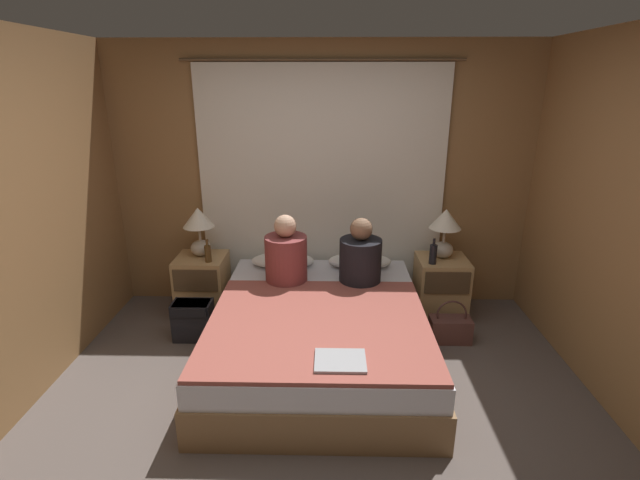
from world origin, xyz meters
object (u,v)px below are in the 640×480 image
Objects in this scene: beer_bottle_on_right_stand at (433,254)px; laptop_on_bed at (340,361)px; lamp_right at (445,227)px; bed at (319,334)px; handbag_on_floor at (450,328)px; pillow_left at (283,260)px; pillow_right at (360,261)px; person_left_in_bed at (286,256)px; nightstand_right at (441,287)px; beer_bottle_on_left_stand at (208,253)px; backpack_on_floor at (193,318)px; lamp_left at (199,225)px; person_right_in_bed at (360,258)px; nightstand_left at (203,285)px.

beer_bottle_on_right_stand is 0.75× the size of laptop_on_bed.
lamp_right is 1.92m from laptop_on_bed.
beer_bottle_on_right_stand is at bearing 33.19° from bed.
lamp_right reaches higher than handbag_on_floor.
pillow_left is (-0.36, 0.84, 0.30)m from bed.
bed is 0.96m from pillow_left.
laptop_on_bed is at bearing -97.55° from pillow_right.
person_left_in_bed is at bearing 109.59° from laptop_on_bed.
nightstand_right is 1.82× the size of laptop_on_bed.
beer_bottle_on_left_stand is (-1.39, -0.18, 0.14)m from pillow_right.
backpack_on_floor is (-0.74, -0.54, -0.33)m from pillow_left.
lamp_left is 1.54m from pillow_right.
person_right_in_bed reaches higher than backpack_on_floor.
pillow_left is 0.42m from person_left_in_bed.
person_right_in_bed is 1.38m from beer_bottle_on_left_stand.
person_left_in_bed is 2.86× the size of beer_bottle_on_left_stand.
lamp_left is 1.34× the size of backpack_on_floor.
laptop_on_bed is at bearing -122.22° from nightstand_right.
pillow_right reaches higher than nightstand_right.
lamp_left reaches higher than beer_bottle_on_right_stand.
nightstand_left is at bearing 93.83° from backpack_on_floor.
backpack_on_floor is at bearing -86.17° from nightstand_left.
person_right_in_bed is 2.76× the size of beer_bottle_on_left_stand.
lamp_right reaches higher than pillow_right.
nightstand_right is at bearing -90.00° from lamp_right.
lamp_right is (2.27, 0.04, 0.58)m from nightstand_left.
lamp_left is at bearing 123.86° from beer_bottle_on_left_stand.
pillow_left is 1.54× the size of handbag_on_floor.
pillow_left is at bearing 1.18° from lamp_left.
backpack_on_floor is (-0.80, -0.17, -0.51)m from person_left_in_bed.
pillow_left is at bearing 160.39° from handbag_on_floor.
laptop_on_bed is (0.15, -0.79, 0.27)m from bed.
pillow_right is at bearing 164.73° from beer_bottle_on_right_stand.
person_left_in_bed is at bearing -166.18° from lamp_right.
nightstand_right reaches higher than bed.
nightstand_left reaches higher than handbag_on_floor.
person_right_in_bed is at bearing -158.69° from nightstand_right.
pillow_left is 0.97m from backpack_on_floor.
lamp_right is at bearing -0.61° from pillow_left.
beer_bottle_on_right_stand is at bearing -127.98° from lamp_right.
pillow_right is (-0.77, 0.06, 0.24)m from nightstand_right.
laptop_on_bed is 1.51m from handbag_on_floor.
pillow_left is at bearing 14.88° from beer_bottle_on_left_stand.
lamp_right is 0.79× the size of person_right_in_bed.
nightstand_right is 1.24× the size of lamp_left.
beer_bottle_on_left_stand reaches higher than pillow_right.
beer_bottle_on_right_stand is (1.37, -0.18, 0.15)m from pillow_left.
nightstand_right is 1.24× the size of lamp_right.
beer_bottle_on_left_stand is 0.62× the size of backpack_on_floor.
pillow_left is at bearing 152.58° from person_right_in_bed.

